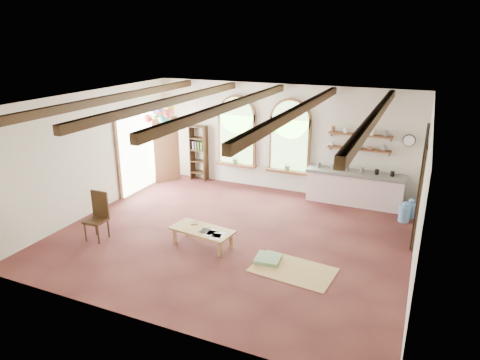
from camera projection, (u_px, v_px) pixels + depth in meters
The scene contains 27 objects.
floor at pixel (232, 235), 10.19m from camera, with size 8.00×8.00×0.00m, color brown.
ceiling_beams at pixel (231, 105), 9.18m from camera, with size 6.20×6.80×0.18m, color #31210F, non-canonical shape.
window_left at pixel (237, 134), 13.15m from camera, with size 1.30×0.28×2.20m.
window_right at pixel (290, 139), 12.51m from camera, with size 1.30×0.28×2.20m.
left_doorway at pixel (138, 153), 12.87m from camera, with size 0.10×1.90×2.50m, color brown.
right_doorway at pixel (418, 196), 9.63m from camera, with size 0.10×1.30×2.40m, color black.
kitchen_counter at pixel (354, 188), 11.93m from camera, with size 2.68×0.62×0.94m.
wall_shelf_lower at pixel (359, 149), 11.74m from camera, with size 1.70×0.24×0.04m, color brown.
wall_shelf_upper at pixel (360, 135), 11.61m from camera, with size 1.70×0.24×0.04m, color brown.
wall_clock at pixel (409, 140), 11.21m from camera, with size 0.32×0.32×0.04m, color black.
bookshelf at pixel (199, 153), 13.79m from camera, with size 0.53×0.32×1.80m.
coffee_table at pixel (202, 231), 9.60m from camera, with size 1.50×0.83×0.41m.
side_chair at pixel (97, 226), 9.93m from camera, with size 0.46×0.46×1.13m.
floor_mat at pixel (293, 270), 8.69m from camera, with size 1.64×1.01×0.02m, color tan.
floor_cushion at pixel (268, 259), 9.05m from camera, with size 0.51×0.51×0.09m, color gray.
water_jug_a at pixel (404, 213), 10.88m from camera, with size 0.28×0.28×0.54m.
water_jug_b at pixel (411, 209), 11.14m from camera, with size 0.27×0.27×0.51m.
balloon_cluster at pixel (160, 112), 12.71m from camera, with size 0.85×0.94×1.16m.
table_book at pixel (191, 223), 9.89m from camera, with size 0.15×0.22×0.02m, color olive.
tablet at pixel (205, 230), 9.51m from camera, with size 0.16×0.23×0.01m, color black.
potted_plant_left at pixel (235, 159), 13.32m from camera, with size 0.27×0.23×0.30m, color #598C4C.
potted_plant_right at pixel (288, 165), 12.67m from camera, with size 0.27×0.23×0.30m, color #598C4C.
shelf_cup_a at pixel (332, 144), 12.00m from camera, with size 0.12×0.10×0.10m, color white.
shelf_cup_b at pixel (344, 145), 11.87m from camera, with size 0.10×0.10×0.09m, color beige.
shelf_bowl_a at pixel (357, 147), 11.74m from camera, with size 0.22×0.22×0.05m, color beige.
shelf_bowl_b at pixel (370, 148), 11.61m from camera, with size 0.20×0.20×0.06m, color #8C664C.
shelf_vase at pixel (384, 147), 11.45m from camera, with size 0.18×0.18×0.19m, color slate.
Camera 1 is at (3.87, -8.35, 4.58)m, focal length 32.00 mm.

